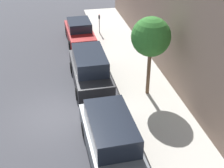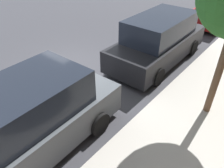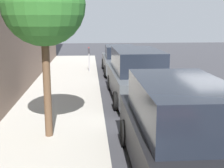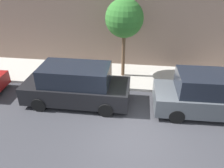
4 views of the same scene
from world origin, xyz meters
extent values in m
plane|color=#38383D|center=(0.00, 0.00, 0.00)|extent=(60.00, 60.00, 0.00)
cube|color=#B2ADA3|center=(5.00, 0.00, 0.07)|extent=(3.01, 32.00, 0.15)
cube|color=#4C5156|center=(2.12, -3.20, 0.64)|extent=(2.01, 4.94, 0.84)
cube|color=black|center=(2.12, -3.20, 1.48)|extent=(1.74, 3.14, 0.84)
cylinder|color=black|center=(1.22, -1.68, 0.33)|extent=(0.22, 0.65, 0.65)
cylinder|color=black|center=(3.02, -1.68, 0.33)|extent=(0.22, 0.65, 0.65)
cube|color=black|center=(2.16, 2.83, 0.64)|extent=(1.92, 4.91, 0.84)
cube|color=black|center=(2.16, 2.83, 1.48)|extent=(1.68, 3.11, 0.84)
cylinder|color=black|center=(1.26, 4.35, 0.33)|extent=(0.22, 0.65, 0.65)
cylinder|color=black|center=(3.06, 4.35, 0.33)|extent=(0.22, 0.65, 0.65)
cylinder|color=black|center=(1.26, 1.31, 0.33)|extent=(0.22, 0.65, 0.65)
cylinder|color=black|center=(3.06, 1.31, 0.33)|extent=(0.22, 0.65, 0.65)
cylinder|color=brown|center=(4.97, 0.89, 1.50)|extent=(0.19, 0.19, 2.70)
sphere|color=#2D6B28|center=(4.97, 0.89, 3.39)|extent=(1.97, 1.97, 1.97)
camera|label=1|loc=(0.18, -12.60, 9.21)|focal=50.00mm
camera|label=2|loc=(5.91, -4.62, 4.47)|focal=35.00mm
camera|label=3|loc=(3.91, 8.46, 3.09)|focal=50.00mm
camera|label=4|loc=(-6.27, 0.06, 6.00)|focal=35.00mm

